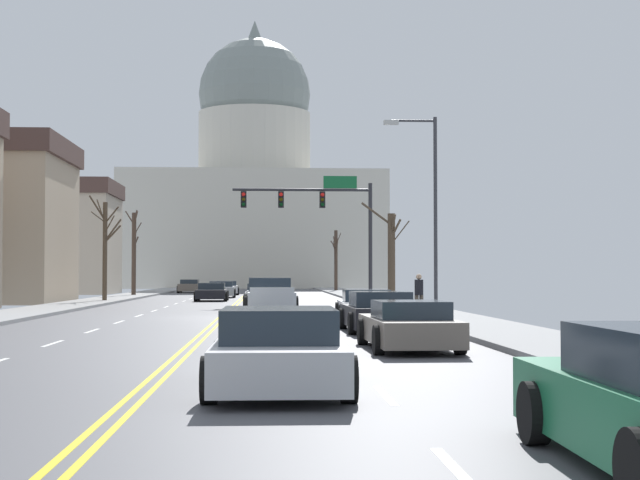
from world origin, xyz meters
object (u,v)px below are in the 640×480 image
Objects in this scene: sedan_near_02 at (366,306)px; sedan_oncoming_02 at (227,288)px; sedan_near_04 at (409,326)px; sedan_oncoming_01 at (221,290)px; sedan_near_00 at (263,296)px; sedan_oncoming_00 at (212,292)px; street_lamp_right at (429,198)px; bicycle_parked at (410,304)px; sedan_oncoming_03 at (189,286)px; sedan_near_05 at (279,352)px; sedan_near_03 at (378,313)px; signal_gantry at (322,211)px; pedestrian_00 at (419,292)px; pickup_truck_near_01 at (270,297)px.

sedan_near_02 is 43.98m from sedan_oncoming_02.
sedan_oncoming_01 reaches higher than sedan_near_04.
sedan_oncoming_00 is (-3.33, 11.90, -0.04)m from sedan_near_00.
sedan_oncoming_00 is at bearing 99.89° from sedan_near_04.
sedan_oncoming_01 is at bearing 105.85° from street_lamp_right.
bicycle_parked is at bearing 94.07° from street_lamp_right.
sedan_near_05 is at bearing -84.23° from sedan_oncoming_03.
sedan_near_04 is at bearing -83.30° from sedan_oncoming_02.
sedan_oncoming_03 is at bearing 100.13° from sedan_near_03.
sedan_near_00 is 1.04× the size of sedan_near_02.
signal_gantry is 1.85× the size of sedan_near_02.
sedan_oncoming_01 is (-7.02, 34.67, 0.03)m from sedan_near_02.
sedan_near_03 reaches higher than sedan_oncoming_03.
pedestrian_00 reaches higher than sedan_near_03.
sedan_oncoming_01 reaches higher than bicycle_parked.
sedan_oncoming_01 is (-6.44, 16.07, -4.72)m from signal_gantry.
signal_gantry is 15.33m from bicycle_parked.
sedan_near_05 is (-3.41, -20.67, 0.04)m from sedan_near_02.
sedan_near_04 is 2.67× the size of bicycle_parked.
sedan_near_05 is (-5.95, -21.70, -4.05)m from street_lamp_right.
sedan_oncoming_00 is at bearing -90.54° from sedan_oncoming_02.
bicycle_parked is (5.71, 25.01, -0.09)m from sedan_near_05.
pedestrian_00 is at bearing -74.11° from sedan_oncoming_01.
pickup_truck_near_01 is at bearing -104.23° from signal_gantry.
sedan_oncoming_00 is at bearing 111.35° from street_lamp_right.
sedan_oncoming_01 is 2.45× the size of bicycle_parked.
sedan_near_05 is at bearing -89.79° from pickup_truck_near_01.
sedan_oncoming_02 is (-6.73, 49.95, -0.03)m from sedan_near_03.
sedan_near_02 is 0.94× the size of sedan_near_05.
signal_gantry is 1.77× the size of sedan_near_00.
sedan_oncoming_01 is 1.02× the size of sedan_oncoming_03.
signal_gantry reaches higher than bicycle_parked.
sedan_oncoming_00 is 17.54m from sedan_oncoming_02.
street_lamp_right is 1.67× the size of sedan_near_05.
sedan_near_00 is 1.03× the size of sedan_oncoming_01.
sedan_oncoming_00 reaches higher than bicycle_parked.
pedestrian_00 is (5.81, -5.08, 0.31)m from pickup_truck_near_01.
sedan_oncoming_00 is at bearing 102.02° from sedan_near_03.
sedan_near_05 is 55.46m from sedan_oncoming_01.
sedan_near_02 is 0.91× the size of sedan_near_04.
sedan_oncoming_03 is (-10.42, 65.46, 0.05)m from sedan_near_04.
sedan_oncoming_03 reaches higher than sedan_oncoming_00.
sedan_near_02 is 26.85m from sedan_oncoming_00.
sedan_near_04 is 1.09× the size of sedan_oncoming_01.
pickup_truck_near_01 reaches higher than sedan_near_05.
sedan_near_03 is at bearing -103.36° from bicycle_parked.
street_lamp_right is 9.03m from sedan_near_03.
street_lamp_right is 1.70× the size of sedan_near_00.
pedestrian_00 is (5.71, 22.62, 0.44)m from sedan_near_05.
sedan_near_00 is 2.53× the size of bicycle_parked.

